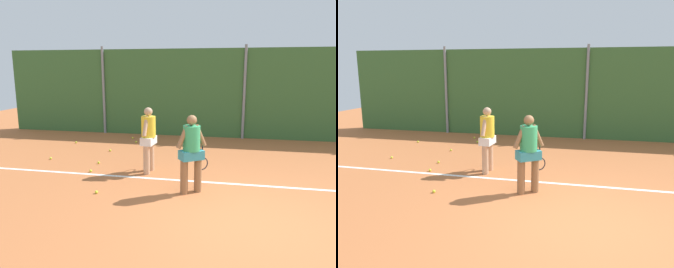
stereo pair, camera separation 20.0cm
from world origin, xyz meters
TOP-DOWN VIEW (x-y plane):
  - ground_plane at (0.00, 2.07)m, footprint 28.84×28.84m
  - hedge_fence_backdrop at (0.00, 7.02)m, footprint 18.74×0.25m
  - fence_post_left at (-5.41, 6.84)m, footprint 0.10×0.10m
  - fence_post_center at (0.00, 6.84)m, footprint 0.10×0.10m
  - court_baseline_paint at (0.00, 1.85)m, footprint 13.70×0.10m
  - player_foreground_near at (-1.18, 1.16)m, footprint 0.63×0.54m
  - player_midcourt at (-2.39, 2.31)m, footprint 0.35×0.77m
  - tennis_ball_0 at (-5.69, 4.90)m, footprint 0.07×0.07m
  - tennis_ball_1 at (-3.83, 2.02)m, footprint 0.07×0.07m
  - tennis_ball_2 at (-3.53, 5.49)m, footprint 0.07×0.07m
  - tennis_ball_3 at (-4.11, 4.06)m, footprint 0.07×0.07m
  - tennis_ball_4 at (-3.92, 2.73)m, footprint 0.07×0.07m
  - tennis_ball_5 at (-3.66, 5.37)m, footprint 0.07×0.07m
  - tennis_ball_6 at (-5.44, 2.86)m, footprint 0.07×0.07m
  - tennis_ball_7 at (-3.98, 5.98)m, footprint 0.07×0.07m
  - tennis_ball_8 at (-3.13, 5.11)m, footprint 0.07×0.07m
  - tennis_ball_9 at (-3.10, 0.71)m, footprint 0.07×0.07m
  - tennis_ball_10 at (-1.57, 4.76)m, footprint 0.07×0.07m

SIDE VIEW (x-z plane):
  - ground_plane at x=0.00m, z-range 0.00..0.00m
  - court_baseline_paint at x=0.00m, z-range 0.00..0.01m
  - tennis_ball_0 at x=-5.69m, z-range 0.00..0.07m
  - tennis_ball_1 at x=-3.83m, z-range 0.00..0.07m
  - tennis_ball_2 at x=-3.53m, z-range 0.00..0.07m
  - tennis_ball_3 at x=-4.11m, z-range 0.00..0.07m
  - tennis_ball_4 at x=-3.92m, z-range 0.00..0.07m
  - tennis_ball_5 at x=-3.66m, z-range 0.00..0.07m
  - tennis_ball_6 at x=-5.44m, z-range 0.00..0.07m
  - tennis_ball_7 at x=-3.98m, z-range 0.00..0.07m
  - tennis_ball_8 at x=-3.13m, z-range 0.00..0.07m
  - tennis_ball_9 at x=-3.10m, z-range 0.00..0.07m
  - tennis_ball_10 at x=-1.57m, z-range 0.00..0.07m
  - player_midcourt at x=-2.39m, z-range 0.10..1.73m
  - player_foreground_near at x=-1.18m, z-range 0.10..1.74m
  - hedge_fence_backdrop at x=0.00m, z-range 0.00..3.28m
  - fence_post_left at x=-5.41m, z-range 0.00..3.39m
  - fence_post_center at x=0.00m, z-range 0.00..3.39m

